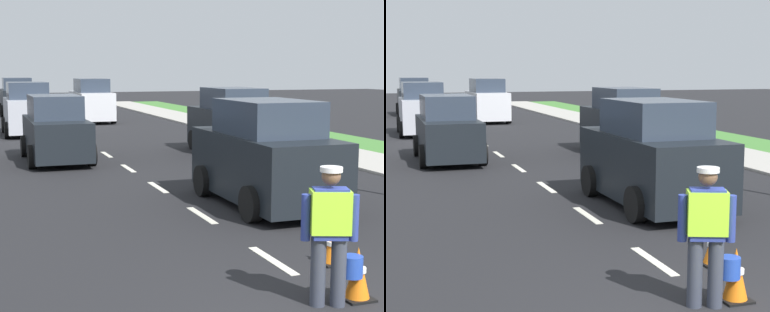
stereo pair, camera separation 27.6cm
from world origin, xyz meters
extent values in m
plane|color=black|center=(0.00, 21.00, 0.00)|extent=(96.00, 96.00, 0.00)
cube|color=silver|center=(0.00, 2.70, 0.01)|extent=(0.14, 1.40, 0.01)
cube|color=silver|center=(0.00, 5.70, 0.01)|extent=(0.14, 1.40, 0.01)
cube|color=silver|center=(0.00, 8.70, 0.01)|extent=(0.14, 1.40, 0.01)
cube|color=silver|center=(0.00, 11.70, 0.01)|extent=(0.14, 1.40, 0.01)
cube|color=silver|center=(0.00, 14.70, 0.01)|extent=(0.14, 1.40, 0.01)
cube|color=silver|center=(0.00, 17.70, 0.01)|extent=(0.14, 1.40, 0.01)
cube|color=silver|center=(0.00, 20.70, 0.01)|extent=(0.14, 1.40, 0.01)
cube|color=silver|center=(0.00, 23.70, 0.01)|extent=(0.14, 1.40, 0.01)
cube|color=silver|center=(0.00, 26.70, 0.01)|extent=(0.14, 1.40, 0.01)
cube|color=silver|center=(0.00, 29.70, 0.01)|extent=(0.14, 1.40, 0.01)
cube|color=silver|center=(0.00, 32.70, 0.01)|extent=(0.14, 1.40, 0.01)
cube|color=silver|center=(0.00, 35.70, 0.01)|extent=(0.14, 1.40, 0.01)
cube|color=silver|center=(0.00, 38.70, 0.01)|extent=(0.14, 1.40, 0.01)
cube|color=silver|center=(0.00, 41.70, 0.01)|extent=(0.14, 1.40, 0.01)
cube|color=silver|center=(0.00, 44.70, 0.01)|extent=(0.14, 1.40, 0.01)
cube|color=silver|center=(0.00, 47.70, 0.01)|extent=(0.14, 1.40, 0.01)
cylinder|color=#383D4C|center=(-0.28, 0.96, 0.41)|extent=(0.18, 0.18, 0.82)
cylinder|color=#383D4C|center=(-0.06, 0.88, 0.41)|extent=(0.18, 0.18, 0.82)
cube|color=navy|center=(-0.17, 0.92, 1.12)|extent=(0.46, 0.37, 0.60)
cube|color=#A5EA33|center=(-0.17, 0.92, 1.14)|extent=(0.53, 0.43, 0.51)
cylinder|color=navy|center=(-0.43, 1.02, 1.07)|extent=(0.11, 0.11, 0.55)
cylinder|color=navy|center=(0.09, 0.82, 1.07)|extent=(0.11, 0.11, 0.55)
sphere|color=brown|center=(-0.17, 0.92, 1.56)|extent=(0.22, 0.22, 0.22)
cylinder|color=silver|center=(-0.17, 0.92, 1.64)|extent=(0.26, 0.26, 0.06)
cylinder|color=#2347B7|center=(0.15, 0.90, 0.45)|extent=(0.26, 0.26, 0.26)
cube|color=black|center=(0.28, 0.97, 0.01)|extent=(0.36, 0.36, 0.03)
cone|color=orange|center=(0.28, 0.97, 0.34)|extent=(0.30, 0.30, 0.63)
cylinder|color=white|center=(0.28, 0.97, 0.38)|extent=(0.20, 0.20, 0.06)
cube|color=black|center=(0.75, 2.29, 0.01)|extent=(0.36, 0.36, 0.03)
cone|color=orange|center=(0.75, 2.29, 0.28)|extent=(0.30, 0.30, 0.50)
cylinder|color=white|center=(0.75, 2.29, 0.31)|extent=(0.20, 0.20, 0.06)
cube|color=black|center=(1.54, 6.17, 0.82)|extent=(1.71, 4.09, 1.29)
cube|color=#2D3847|center=(1.54, 6.07, 1.82)|extent=(1.51, 2.25, 0.70)
cylinder|color=black|center=(0.67, 7.44, 0.34)|extent=(0.22, 0.68, 0.68)
cylinder|color=black|center=(2.42, 7.44, 0.34)|extent=(0.22, 0.68, 0.68)
cylinder|color=black|center=(0.67, 4.91, 0.34)|extent=(0.22, 0.68, 0.68)
cylinder|color=black|center=(2.42, 4.91, 0.34)|extent=(0.22, 0.68, 0.68)
cube|color=black|center=(4.00, 13.71, 0.82)|extent=(1.67, 4.16, 1.29)
cube|color=#2D3847|center=(4.00, 13.60, 1.82)|extent=(1.47, 2.29, 0.70)
cylinder|color=black|center=(3.14, 15.00, 0.34)|extent=(0.22, 0.68, 0.68)
cylinder|color=black|center=(4.85, 15.00, 0.34)|extent=(0.22, 0.68, 0.68)
cylinder|color=black|center=(3.14, 12.42, 0.34)|extent=(0.22, 0.68, 0.68)
cylinder|color=black|center=(4.85, 12.42, 0.34)|extent=(0.22, 0.68, 0.68)
cube|color=silver|center=(1.83, 27.49, 0.88)|extent=(1.72, 4.35, 1.39)
cube|color=#2D3847|center=(1.83, 27.38, 1.92)|extent=(1.51, 2.39, 0.70)
cylinder|color=black|center=(0.95, 28.84, 0.34)|extent=(0.22, 0.68, 0.68)
cylinder|color=black|center=(2.71, 28.84, 0.34)|extent=(0.22, 0.68, 0.68)
cylinder|color=black|center=(0.95, 26.14, 0.34)|extent=(0.22, 0.68, 0.68)
cylinder|color=black|center=(2.71, 26.14, 0.34)|extent=(0.22, 0.68, 0.68)
cube|color=silver|center=(-1.87, 21.95, 0.85)|extent=(1.83, 3.98, 1.35)
cube|color=#2D3847|center=(-1.87, 22.05, 1.88)|extent=(1.61, 2.19, 0.70)
cylinder|color=black|center=(-0.93, 20.72, 0.34)|extent=(0.22, 0.68, 0.68)
cylinder|color=black|center=(-2.80, 20.72, 0.34)|extent=(0.22, 0.68, 0.68)
cylinder|color=black|center=(-0.93, 23.18, 0.34)|extent=(0.22, 0.68, 0.68)
cylinder|color=black|center=(-2.80, 23.18, 0.34)|extent=(0.22, 0.68, 0.68)
cube|color=black|center=(-1.71, 13.85, 0.74)|extent=(1.64, 4.24, 1.11)
cube|color=#2D3847|center=(-1.71, 13.96, 1.64)|extent=(1.44, 2.33, 0.70)
cylinder|color=black|center=(-0.87, 12.54, 0.34)|extent=(0.22, 0.68, 0.68)
cylinder|color=black|center=(-2.55, 12.54, 0.34)|extent=(0.22, 0.68, 0.68)
cylinder|color=black|center=(-0.87, 15.17, 0.34)|extent=(0.22, 0.68, 0.68)
cylinder|color=black|center=(-2.55, 15.17, 0.34)|extent=(0.22, 0.68, 0.68)
cube|color=black|center=(-1.52, 33.83, 0.86)|extent=(1.83, 3.97, 1.37)
cube|color=#2D3847|center=(-1.52, 33.93, 1.90)|extent=(1.61, 2.18, 0.70)
cylinder|color=black|center=(-0.58, 32.60, 0.34)|extent=(0.22, 0.68, 0.68)
cylinder|color=black|center=(-2.45, 32.60, 0.34)|extent=(0.22, 0.68, 0.68)
cylinder|color=black|center=(-0.58, 35.06, 0.34)|extent=(0.22, 0.68, 0.68)
cylinder|color=black|center=(-2.45, 35.06, 0.34)|extent=(0.22, 0.68, 0.68)
camera|label=1|loc=(-4.03, -5.22, 2.79)|focal=58.22mm
camera|label=2|loc=(-3.77, -5.31, 2.79)|focal=58.22mm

